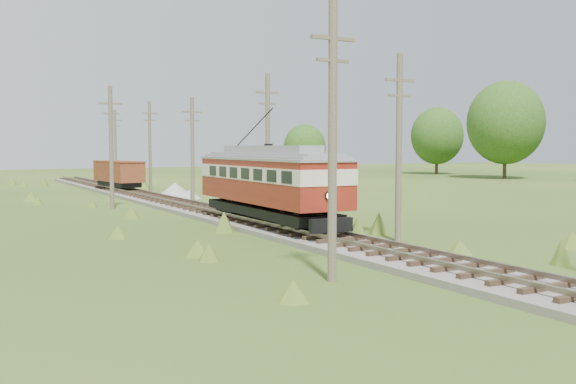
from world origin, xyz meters
TOP-DOWN VIEW (x-y plane):
  - railbed_main at (0.00, 34.00)m, footprint 3.60×96.00m
  - streetcar at (-0.00, 24.67)m, footprint 3.37×12.87m
  - gondola at (0.00, 55.98)m, footprint 3.24×7.74m
  - gravel_pile at (2.71, 47.00)m, footprint 3.66×3.88m
  - utility_pole_r_2 at (3.30, 18.00)m, footprint 1.60×0.30m
  - utility_pole_r_3 at (3.20, 31.00)m, footprint 1.60×0.30m
  - utility_pole_r_4 at (3.00, 44.00)m, footprint 1.60×0.30m
  - utility_pole_r_5 at (3.40, 57.00)m, footprint 1.60×0.30m
  - utility_pole_r_6 at (3.20, 70.00)m, footprint 1.60×0.30m
  - utility_pole_l_a at (-4.20, 12.00)m, footprint 1.60×0.30m
  - utility_pole_l_b at (-4.50, 40.00)m, footprint 1.60×0.30m
  - tree_right_4 at (54.00, 58.00)m, footprint 10.50×10.50m
  - tree_right_5 at (56.00, 74.00)m, footprint 8.40×8.40m
  - tree_mid_b at (30.00, 72.00)m, footprint 5.88×5.88m

SIDE VIEW (x-z plane):
  - railbed_main at x=0.00m, z-range -0.09..0.48m
  - gravel_pile at x=2.71m, z-range -0.04..1.29m
  - gondola at x=0.00m, z-range 0.66..3.16m
  - streetcar at x=0.00m, z-range -0.22..5.63m
  - utility_pole_r_4 at x=3.00m, z-range 0.12..8.52m
  - tree_mid_b at x=30.00m, z-range 0.54..8.12m
  - utility_pole_r_2 at x=3.30m, z-range 0.12..8.72m
  - utility_pole_l_b at x=-4.50m, z-range 0.12..8.72m
  - utility_pole_r_6 at x=3.20m, z-range 0.12..8.82m
  - utility_pole_r_5 at x=3.40m, z-range 0.13..9.03m
  - utility_pole_r_3 at x=3.20m, z-range 0.13..9.13m
  - utility_pole_l_a at x=-4.20m, z-range 0.13..9.13m
  - tree_right_5 at x=56.00m, z-range 0.78..11.60m
  - tree_right_4 at x=54.00m, z-range 0.98..14.51m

